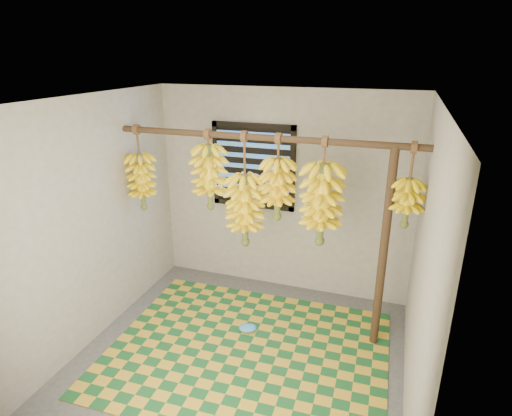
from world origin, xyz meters
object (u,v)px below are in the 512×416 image
at_px(banana_bunch_c, 245,210).
at_px(banana_bunch_d, 278,189).
at_px(banana_bunch_a, 142,181).
at_px(banana_bunch_f, 407,202).
at_px(banana_bunch_b, 210,177).
at_px(woven_mat, 247,351).
at_px(plastic_bag, 248,328).
at_px(banana_bunch_e, 322,204).
at_px(support_post, 383,252).

height_order(banana_bunch_c, banana_bunch_d, same).
relative_size(banana_bunch_a, banana_bunch_f, 1.20).
bearing_deg(banana_bunch_b, woven_mat, -43.12).
xyz_separation_m(plastic_bag, banana_bunch_c, (-0.11, 0.26, 1.21)).
bearing_deg(banana_bunch_e, banana_bunch_d, 180.00).
relative_size(plastic_bag, banana_bunch_b, 0.23).
xyz_separation_m(plastic_bag, banana_bunch_a, (-1.30, 0.26, 1.39)).
relative_size(banana_bunch_b, banana_bunch_c, 0.70).
distance_m(banana_bunch_b, banana_bunch_e, 1.16).
xyz_separation_m(support_post, banana_bunch_d, (-1.03, 0.00, 0.51)).
bearing_deg(banana_bunch_f, banana_bunch_c, 180.00).
distance_m(support_post, banana_bunch_d, 1.15).
relative_size(banana_bunch_a, banana_bunch_c, 0.79).
distance_m(banana_bunch_a, banana_bunch_d, 1.52).
relative_size(support_post, banana_bunch_c, 1.72).
bearing_deg(woven_mat, banana_bunch_c, 111.03).
relative_size(support_post, banana_bunch_f, 2.60).
bearing_deg(banana_bunch_f, woven_mat, -156.98).
xyz_separation_m(banana_bunch_d, banana_bunch_f, (1.18, -0.00, -0.00)).
bearing_deg(banana_bunch_b, banana_bunch_e, 0.00).
height_order(banana_bunch_b, banana_bunch_e, same).
relative_size(plastic_bag, banana_bunch_c, 0.16).
height_order(support_post, banana_bunch_e, banana_bunch_e).
relative_size(woven_mat, plastic_bag, 14.09).
bearing_deg(woven_mat, plastic_bag, 108.31).
bearing_deg(plastic_bag, banana_bunch_f, 10.31).
distance_m(banana_bunch_d, banana_bunch_f, 1.18).
bearing_deg(banana_bunch_a, banana_bunch_c, -0.00).
xyz_separation_m(plastic_bag, banana_bunch_d, (0.22, 0.26, 1.47)).
relative_size(banana_bunch_a, banana_bunch_b, 1.12).
bearing_deg(banana_bunch_b, plastic_bag, -27.38).
height_order(banana_bunch_b, banana_bunch_d, same).
bearing_deg(plastic_bag, support_post, 11.52).
bearing_deg(banana_bunch_b, banana_bunch_f, -0.00).
bearing_deg(banana_bunch_a, support_post, -0.00).
xyz_separation_m(banana_bunch_a, banana_bunch_c, (1.18, -0.00, -0.18)).
xyz_separation_m(banana_bunch_c, banana_bunch_f, (1.52, 0.00, 0.25)).
distance_m(support_post, banana_bunch_e, 0.72).
bearing_deg(plastic_bag, banana_bunch_c, 114.09).
relative_size(banana_bunch_d, banana_bunch_e, 0.81).
xyz_separation_m(banana_bunch_a, banana_bunch_f, (2.70, -0.00, 0.07)).
distance_m(banana_bunch_e, banana_bunch_f, 0.76).
bearing_deg(banana_bunch_c, plastic_bag, -65.91).
distance_m(banana_bunch_c, banana_bunch_e, 0.78).
xyz_separation_m(woven_mat, banana_bunch_a, (-1.40, 0.55, 1.44)).
height_order(support_post, banana_bunch_f, banana_bunch_f).
height_order(banana_bunch_c, banana_bunch_f, same).
distance_m(support_post, banana_bunch_a, 2.59).
distance_m(support_post, woven_mat, 1.62).
bearing_deg(banana_bunch_f, banana_bunch_e, 180.00).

